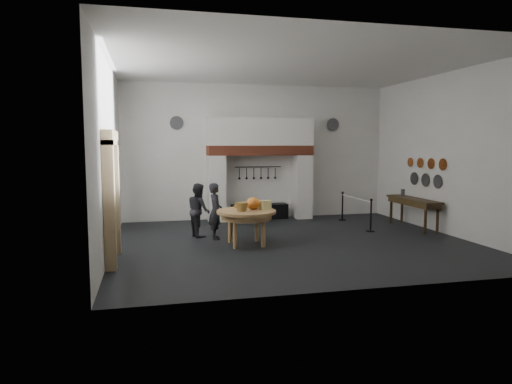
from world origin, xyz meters
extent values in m
cube|color=black|center=(0.00, 0.00, 0.00)|extent=(9.00, 8.00, 0.02)
cube|color=silver|center=(0.00, 0.00, 4.50)|extent=(9.00, 8.00, 0.02)
cube|color=silver|center=(0.00, 4.00, 2.25)|extent=(9.00, 0.02, 4.50)
cube|color=silver|center=(0.00, -4.00, 2.25)|extent=(9.00, 0.02, 4.50)
cube|color=silver|center=(-4.50, 0.00, 2.25)|extent=(0.02, 8.00, 4.50)
cube|color=silver|center=(4.50, 0.00, 2.25)|extent=(0.02, 8.00, 4.50)
cube|color=silver|center=(-1.48, 3.65, 1.07)|extent=(0.55, 0.70, 2.15)
cube|color=silver|center=(1.48, 3.65, 1.07)|extent=(0.55, 0.70, 2.15)
cube|color=#9E442B|center=(0.00, 3.65, 2.31)|extent=(3.50, 0.72, 0.32)
cube|color=silver|center=(0.00, 3.65, 2.92)|extent=(3.50, 0.70, 0.90)
cube|color=black|center=(0.00, 3.72, 0.25)|extent=(1.90, 0.45, 0.50)
cylinder|color=black|center=(0.00, 3.92, 1.75)|extent=(1.60, 0.02, 0.02)
cube|color=black|center=(-4.47, -1.00, 1.25)|extent=(0.04, 1.10, 2.50)
cube|color=tan|center=(-4.38, -1.70, 1.30)|extent=(0.22, 0.30, 2.60)
cube|color=tan|center=(-4.38, -0.30, 1.30)|extent=(0.22, 0.30, 2.60)
cube|color=tan|center=(-4.38, -1.00, 2.65)|extent=(0.22, 1.70, 0.30)
cube|color=gold|center=(-4.45, 0.80, 1.60)|extent=(0.05, 0.34, 0.44)
cylinder|color=#AB7B50|center=(-1.26, -0.08, 0.84)|extent=(1.59, 1.59, 0.07)
ellipsoid|color=orange|center=(-1.06, 0.02, 1.03)|extent=(0.36, 0.36, 0.31)
cube|color=#D9D181|center=(-0.76, -0.13, 0.99)|extent=(0.22, 0.22, 0.24)
cube|color=#E2DC87|center=(-0.78, 0.17, 0.97)|extent=(0.18, 0.18, 0.20)
cone|color=olive|center=(-1.41, -0.23, 0.98)|extent=(0.34, 0.34, 0.22)
ellipsoid|color=#AA843C|center=(-1.36, 0.27, 0.94)|extent=(0.31, 0.18, 0.13)
imported|color=black|center=(-1.91, 0.82, 0.75)|extent=(0.36, 0.55, 1.49)
imported|color=black|center=(-2.31, 1.22, 0.73)|extent=(0.70, 0.82, 1.47)
cube|color=#3D2C16|center=(4.10, 1.03, 0.87)|extent=(0.55, 2.20, 0.06)
cylinder|color=#444449|center=(4.10, 1.63, 1.01)|extent=(0.12, 0.12, 0.22)
cylinder|color=#C6662D|center=(4.46, 0.20, 1.95)|extent=(0.03, 0.34, 0.34)
cylinder|color=#C6662D|center=(4.46, 0.75, 1.95)|extent=(0.03, 0.32, 0.32)
cylinder|color=#C6662D|center=(4.46, 1.30, 1.95)|extent=(0.03, 0.30, 0.30)
cylinder|color=#C6662D|center=(4.46, 1.85, 1.95)|extent=(0.03, 0.28, 0.28)
cylinder|color=#4C4C51|center=(4.46, 0.40, 1.45)|extent=(0.03, 0.40, 0.40)
cylinder|color=#4C4C51|center=(4.46, 1.00, 1.45)|extent=(0.03, 0.40, 0.40)
cylinder|color=#4C4C51|center=(4.46, 1.60, 1.45)|extent=(0.03, 0.40, 0.40)
cylinder|color=#4C4C51|center=(-2.70, 3.96, 3.20)|extent=(0.44, 0.03, 0.44)
cylinder|color=#4C4C51|center=(2.70, 3.96, 3.20)|extent=(0.44, 0.03, 0.44)
cylinder|color=black|center=(2.61, 0.82, 0.45)|extent=(0.05, 0.05, 0.90)
cylinder|color=black|center=(2.61, 2.82, 0.45)|extent=(0.05, 0.05, 0.90)
cylinder|color=beige|center=(2.61, 1.82, 0.85)|extent=(0.04, 2.00, 0.04)
camera|label=1|loc=(-3.58, -11.10, 2.52)|focal=32.00mm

